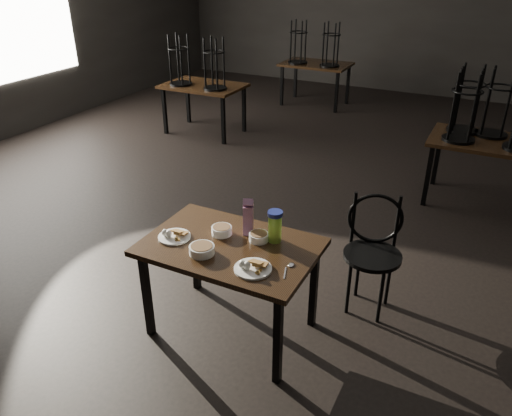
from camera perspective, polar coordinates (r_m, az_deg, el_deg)
The scene contains 13 objects.
main_table at distance 3.51m, azimuth -2.95°, elevation -5.28°, with size 1.20×0.80×0.75m.
plate_left at distance 3.58m, azimuth -9.37°, elevation -3.08°, with size 0.23×0.23×0.07m.
plate_right at distance 3.20m, azimuth -0.41°, elevation -6.75°, with size 0.25×0.25×0.08m.
bowl_near at distance 3.58m, azimuth -3.95°, elevation -2.54°, with size 0.15×0.15×0.06m.
bowl_far at distance 3.50m, azimuth 0.32°, elevation -3.30°, with size 0.14×0.14×0.05m.
bowl_big at distance 3.37m, azimuth -6.21°, elevation -4.73°, with size 0.17×0.17×0.06m.
juice_carton at distance 3.54m, azimuth -0.89°, elevation -1.11°, with size 0.09×0.09×0.28m.
water_bottle at distance 3.45m, azimuth 2.18°, elevation -2.06°, with size 0.14×0.14×0.23m.
spoon at distance 3.25m, azimuth 3.92°, elevation -6.63°, with size 0.05×0.19×0.01m.
bentwood_chair at distance 3.95m, azimuth 13.24°, elevation -4.08°, with size 0.48×0.47×0.93m.
bg_table_left at distance 7.75m, azimuth -6.19°, elevation 13.79°, with size 1.20×0.80×1.48m.
bg_table_right at distance 5.93m, azimuth 24.91°, elevation 7.55°, with size 1.20×0.80×1.48m.
bg_table_far at distance 9.32m, azimuth 6.81°, elevation 16.08°, with size 1.20×0.80×1.48m.
Camera 1 is at (1.66, -4.28, 2.57)m, focal length 35.00 mm.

